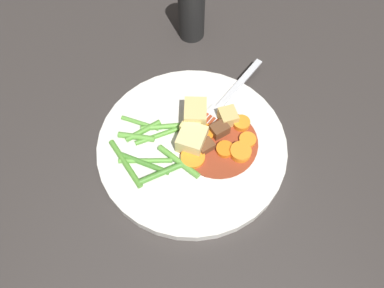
{
  "coord_description": "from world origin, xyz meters",
  "views": [
    {
      "loc": [
        -0.01,
        -0.28,
        0.5
      ],
      "look_at": [
        0.0,
        0.0,
        0.02
      ],
      "focal_mm": 37.07,
      "sensor_mm": 36.0,
      "label": 1
    }
  ],
  "objects_px": {
    "potato_chunk_0": "(190,141)",
    "potato_chunk_1": "(228,117)",
    "carrot_slice_0": "(241,152)",
    "carrot_slice_2": "(248,142)",
    "carrot_slice_1": "(202,134)",
    "carrot_slice_4": "(241,124)",
    "carrot_slice_5": "(192,158)",
    "potato_chunk_2": "(195,115)",
    "fork": "(226,99)",
    "carrot_slice_3": "(225,150)",
    "meat_chunk_1": "(219,130)",
    "meat_chunk_0": "(206,147)",
    "potato_chunk_3": "(192,127)",
    "dinner_plate": "(192,147)",
    "pepper_mill": "(191,11)"
  },
  "relations": [
    {
      "from": "potato_chunk_0",
      "to": "potato_chunk_1",
      "type": "xyz_separation_m",
      "value": [
        0.06,
        0.04,
        -0.0
      ]
    },
    {
      "from": "carrot_slice_0",
      "to": "potato_chunk_1",
      "type": "bearing_deg",
      "value": 102.36
    },
    {
      "from": "carrot_slice_2",
      "to": "potato_chunk_0",
      "type": "height_order",
      "value": "potato_chunk_0"
    },
    {
      "from": "carrot_slice_1",
      "to": "carrot_slice_4",
      "type": "xyz_separation_m",
      "value": [
        0.06,
        0.01,
        0.0
      ]
    },
    {
      "from": "carrot_slice_1",
      "to": "carrot_slice_5",
      "type": "xyz_separation_m",
      "value": [
        -0.02,
        -0.04,
        -0.0
      ]
    },
    {
      "from": "carrot_slice_5",
      "to": "potato_chunk_2",
      "type": "bearing_deg",
      "value": 82.5
    },
    {
      "from": "carrot_slice_0",
      "to": "potato_chunk_2",
      "type": "distance_m",
      "value": 0.08
    },
    {
      "from": "carrot_slice_5",
      "to": "fork",
      "type": "bearing_deg",
      "value": 60.05
    },
    {
      "from": "carrot_slice_3",
      "to": "meat_chunk_1",
      "type": "xyz_separation_m",
      "value": [
        -0.01,
        0.03,
        0.0
      ]
    },
    {
      "from": "carrot_slice_4",
      "to": "meat_chunk_0",
      "type": "relative_size",
      "value": 1.1
    },
    {
      "from": "potato_chunk_0",
      "to": "potato_chunk_3",
      "type": "bearing_deg",
      "value": 79.68
    },
    {
      "from": "carrot_slice_4",
      "to": "potato_chunk_0",
      "type": "relative_size",
      "value": 0.62
    },
    {
      "from": "dinner_plate",
      "to": "carrot_slice_1",
      "type": "height_order",
      "value": "carrot_slice_1"
    },
    {
      "from": "carrot_slice_1",
      "to": "meat_chunk_1",
      "type": "height_order",
      "value": "meat_chunk_1"
    },
    {
      "from": "potato_chunk_3",
      "to": "pepper_mill",
      "type": "xyz_separation_m",
      "value": [
        0.01,
        0.21,
        0.02
      ]
    },
    {
      "from": "carrot_slice_5",
      "to": "potato_chunk_1",
      "type": "distance_m",
      "value": 0.08
    },
    {
      "from": "carrot_slice_5",
      "to": "meat_chunk_0",
      "type": "xyz_separation_m",
      "value": [
        0.02,
        0.01,
        0.0
      ]
    },
    {
      "from": "potato_chunk_0",
      "to": "meat_chunk_1",
      "type": "bearing_deg",
      "value": 23.51
    },
    {
      "from": "dinner_plate",
      "to": "carrot_slice_2",
      "type": "relative_size",
      "value": 11.2
    },
    {
      "from": "carrot_slice_1",
      "to": "carrot_slice_3",
      "type": "distance_m",
      "value": 0.04
    },
    {
      "from": "potato_chunk_0",
      "to": "pepper_mill",
      "type": "relative_size",
      "value": 0.39
    },
    {
      "from": "carrot_slice_0",
      "to": "meat_chunk_0",
      "type": "xyz_separation_m",
      "value": [
        -0.05,
        0.01,
        0.0
      ]
    },
    {
      "from": "carrot_slice_4",
      "to": "potato_chunk_1",
      "type": "bearing_deg",
      "value": 154.86
    },
    {
      "from": "potato_chunk_3",
      "to": "meat_chunk_0",
      "type": "distance_m",
      "value": 0.03
    },
    {
      "from": "potato_chunk_2",
      "to": "potato_chunk_3",
      "type": "relative_size",
      "value": 1.46
    },
    {
      "from": "potato_chunk_2",
      "to": "fork",
      "type": "bearing_deg",
      "value": 37.02
    },
    {
      "from": "meat_chunk_1",
      "to": "carrot_slice_1",
      "type": "bearing_deg",
      "value": -173.81
    },
    {
      "from": "potato_chunk_1",
      "to": "fork",
      "type": "bearing_deg",
      "value": 86.93
    },
    {
      "from": "carrot_slice_1",
      "to": "carrot_slice_2",
      "type": "bearing_deg",
      "value": -13.76
    },
    {
      "from": "carrot_slice_4",
      "to": "meat_chunk_0",
      "type": "xyz_separation_m",
      "value": [
        -0.05,
        -0.04,
        0.0
      ]
    },
    {
      "from": "carrot_slice_5",
      "to": "meat_chunk_1",
      "type": "bearing_deg",
      "value": 43.72
    },
    {
      "from": "potato_chunk_2",
      "to": "potato_chunk_1",
      "type": "bearing_deg",
      "value": -3.17
    },
    {
      "from": "meat_chunk_1",
      "to": "fork",
      "type": "bearing_deg",
      "value": 75.02
    },
    {
      "from": "dinner_plate",
      "to": "carrot_slice_0",
      "type": "bearing_deg",
      "value": -17.27
    },
    {
      "from": "carrot_slice_2",
      "to": "carrot_slice_5",
      "type": "height_order",
      "value": "same"
    },
    {
      "from": "carrot_slice_2",
      "to": "fork",
      "type": "height_order",
      "value": "carrot_slice_2"
    },
    {
      "from": "carrot_slice_3",
      "to": "potato_chunk_3",
      "type": "height_order",
      "value": "potato_chunk_3"
    },
    {
      "from": "dinner_plate",
      "to": "potato_chunk_0",
      "type": "distance_m",
      "value": 0.02
    },
    {
      "from": "carrot_slice_4",
      "to": "fork",
      "type": "bearing_deg",
      "value": 109.07
    },
    {
      "from": "meat_chunk_0",
      "to": "carrot_slice_0",
      "type": "bearing_deg",
      "value": -13.4
    },
    {
      "from": "fork",
      "to": "pepper_mill",
      "type": "bearing_deg",
      "value": 106.42
    },
    {
      "from": "meat_chunk_1",
      "to": "pepper_mill",
      "type": "bearing_deg",
      "value": 97.8
    },
    {
      "from": "carrot_slice_3",
      "to": "carrot_slice_5",
      "type": "distance_m",
      "value": 0.05
    },
    {
      "from": "carrot_slice_5",
      "to": "potato_chunk_2",
      "type": "xyz_separation_m",
      "value": [
        0.01,
        0.06,
        0.01
      ]
    },
    {
      "from": "carrot_slice_1",
      "to": "fork",
      "type": "xyz_separation_m",
      "value": [
        0.04,
        0.06,
        -0.0
      ]
    },
    {
      "from": "carrot_slice_1",
      "to": "potato_chunk_3",
      "type": "distance_m",
      "value": 0.02
    },
    {
      "from": "carrot_slice_5",
      "to": "potato_chunk_0",
      "type": "distance_m",
      "value": 0.02
    },
    {
      "from": "carrot_slice_0",
      "to": "potato_chunk_0",
      "type": "bearing_deg",
      "value": 165.87
    },
    {
      "from": "carrot_slice_0",
      "to": "pepper_mill",
      "type": "bearing_deg",
      "value": 102.54
    },
    {
      "from": "carrot_slice_0",
      "to": "carrot_slice_4",
      "type": "height_order",
      "value": "carrot_slice_0"
    }
  ]
}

